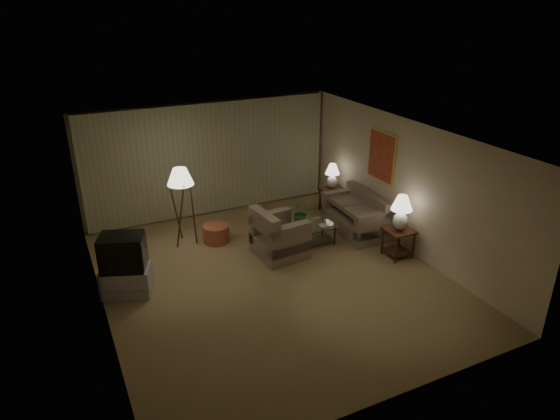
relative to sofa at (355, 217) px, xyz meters
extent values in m
plane|color=olive|center=(-2.50, -0.98, -0.36)|extent=(7.00, 7.00, 0.00)
cube|color=#C3B195|center=(-2.50, 2.52, 0.99)|extent=(6.00, 0.04, 2.70)
cube|color=#C3B195|center=(-5.50, -0.98, 0.99)|extent=(0.04, 7.00, 2.70)
cube|color=#C3B195|center=(0.50, -0.98, 0.99)|extent=(0.04, 7.00, 2.70)
cube|color=white|center=(-2.50, -0.98, 2.34)|extent=(6.00, 7.00, 0.04)
cube|color=#ABAC85|center=(-2.50, 2.44, 0.99)|extent=(5.85, 0.12, 2.65)
cube|color=gold|center=(0.48, -0.18, 1.39)|extent=(0.03, 0.90, 1.10)
cube|color=maroon|center=(0.45, -0.18, 1.39)|extent=(0.02, 0.80, 1.00)
cube|color=#81715C|center=(0.00, 0.00, -0.17)|extent=(1.71, 0.98, 0.38)
cube|color=#81715C|center=(-1.98, -0.27, -0.15)|extent=(1.14, 1.10, 0.42)
cube|color=#341A0E|center=(0.15, -1.35, 0.22)|extent=(0.54, 0.54, 0.04)
cube|color=#341A0E|center=(0.15, -1.35, -0.24)|extent=(0.46, 0.46, 0.02)
cylinder|color=#341A0E|center=(-0.07, -1.57, -0.08)|extent=(0.05, 0.05, 0.56)
cylinder|color=#341A0E|center=(-0.07, -1.13, -0.08)|extent=(0.05, 0.05, 0.56)
cylinder|color=#341A0E|center=(0.37, -1.57, -0.08)|extent=(0.05, 0.05, 0.56)
cylinder|color=#341A0E|center=(0.37, -1.13, -0.08)|extent=(0.05, 0.05, 0.56)
cube|color=#341A0E|center=(0.15, 1.25, 0.22)|extent=(0.54, 0.45, 0.04)
cube|color=#341A0E|center=(0.15, 1.25, -0.24)|extent=(0.46, 0.38, 0.02)
cylinder|color=#341A0E|center=(-0.07, 1.07, -0.08)|extent=(0.05, 0.05, 0.56)
cylinder|color=#341A0E|center=(-0.07, 1.43, -0.08)|extent=(0.05, 0.05, 0.56)
cylinder|color=#341A0E|center=(0.37, 1.07, -0.08)|extent=(0.05, 0.05, 0.56)
cylinder|color=#341A0E|center=(0.37, 1.43, -0.08)|extent=(0.05, 0.05, 0.56)
ellipsoid|color=white|center=(0.15, -1.35, 0.42)|extent=(0.30, 0.30, 0.37)
cylinder|color=white|center=(0.15, -1.35, 0.65)|extent=(0.03, 0.03, 0.08)
cone|color=silver|center=(0.15, -1.35, 0.82)|extent=(0.42, 0.42, 0.30)
ellipsoid|color=white|center=(0.15, 1.25, 0.39)|extent=(0.25, 0.25, 0.31)
cylinder|color=white|center=(0.15, 1.25, 0.58)|extent=(0.03, 0.03, 0.07)
cone|color=silver|center=(0.15, 1.25, 0.72)|extent=(0.35, 0.35, 0.25)
cube|color=silver|center=(-1.26, -0.10, 0.05)|extent=(1.20, 0.65, 0.02)
cube|color=silver|center=(-1.26, -0.10, -0.26)|extent=(1.11, 0.57, 0.01)
cylinder|color=#3E3118|center=(-1.79, -0.36, -0.16)|extent=(0.04, 0.04, 0.40)
cylinder|color=#3E3118|center=(-1.79, 0.16, -0.16)|extent=(0.04, 0.04, 0.40)
cylinder|color=#3E3118|center=(-0.73, -0.36, -0.16)|extent=(0.04, 0.04, 0.40)
cylinder|color=#3E3118|center=(-0.73, 0.16, -0.16)|extent=(0.04, 0.04, 0.40)
cube|color=#B6B6B8|center=(-5.05, -0.36, -0.11)|extent=(1.20, 1.09, 0.50)
cube|color=black|center=(-5.05, -0.36, 0.46)|extent=(1.09, 1.02, 0.64)
cylinder|color=#341A0E|center=(-3.58, 1.10, 0.96)|extent=(0.04, 0.04, 0.24)
cone|color=silver|center=(-3.58, 1.10, 1.15)|extent=(0.55, 0.55, 0.34)
cylinder|color=#9A4D34|center=(-2.95, 0.87, -0.17)|extent=(0.73, 0.73, 0.38)
imported|color=white|center=(-1.41, -0.10, 0.13)|extent=(0.18, 0.18, 0.16)
imported|color=#3F7333|center=(-1.41, -0.10, 0.47)|extent=(0.59, 0.56, 0.52)
imported|color=olive|center=(-1.01, -0.20, 0.06)|extent=(0.18, 0.23, 0.02)
camera|label=1|loc=(-5.90, -8.41, 4.55)|focal=32.00mm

